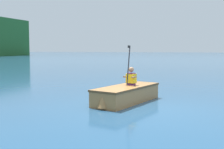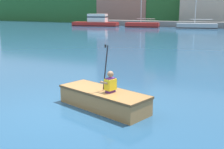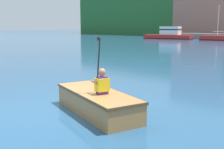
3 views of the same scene
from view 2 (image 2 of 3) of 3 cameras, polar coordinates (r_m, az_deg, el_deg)
The scene contains 6 objects.
ground_plane at distance 7.83m, azimuth -9.24°, elevation -7.30°, with size 300.00×300.00×0.00m, color navy.
moored_boat_dock_west_end at distance 44.56m, azimuth 16.81°, elevation 9.40°, with size 6.19×3.43×4.93m.
moored_boat_dock_west_inner at distance 46.27m, azimuth 6.20°, elevation 9.96°, with size 5.63×3.00×5.21m.
moored_boat_dock_east_end at distance 49.27m, azimuth -3.23°, elevation 10.64°, with size 8.24×4.06×2.10m.
rowboat_foreground at distance 7.87m, azimuth -1.97°, elevation -4.77°, with size 2.89×1.59×0.52m.
person_paddler at distance 7.54m, azimuth -0.39°, elevation -1.64°, with size 0.42×0.41×1.28m.
Camera 2 is at (4.58, -5.75, 2.68)m, focal length 45.00 mm.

